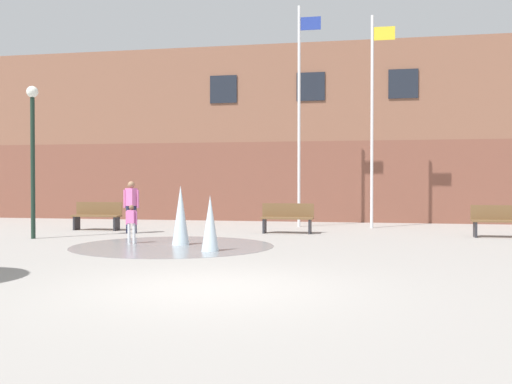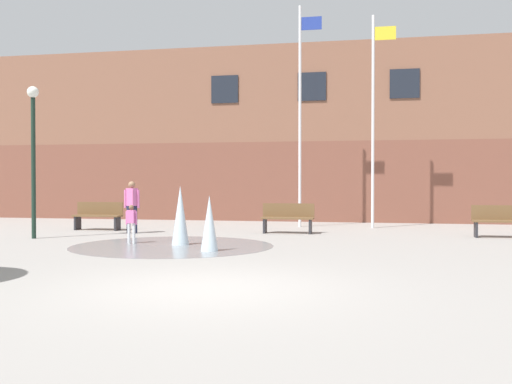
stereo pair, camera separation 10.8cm
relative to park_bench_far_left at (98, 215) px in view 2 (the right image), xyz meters
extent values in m
plane|color=gray|center=(6.41, -9.49, -0.48)|extent=(100.00, 100.00, 0.00)
cube|color=brown|center=(6.41, 8.22, 1.10)|extent=(36.00, 6.00, 3.15)
cube|color=brown|center=(6.41, 8.22, 4.60)|extent=(36.00, 6.00, 3.85)
cube|color=#1E232D|center=(2.91, 5.20, 4.79)|extent=(1.10, 0.06, 1.10)
cube|color=#1E232D|center=(6.41, 5.20, 4.79)|extent=(1.10, 0.06, 1.10)
cube|color=#1E232D|center=(9.91, 5.20, 4.79)|extent=(1.10, 0.06, 1.10)
cylinder|color=gray|center=(4.00, -4.07, -0.48)|extent=(4.98, 4.98, 0.01)
cone|color=silver|center=(5.20, -4.95, 0.16)|extent=(0.40, 0.40, 1.28)
cone|color=silver|center=(4.11, -3.80, 0.27)|extent=(0.44, 0.44, 1.49)
cube|color=#28282D|center=(-0.70, -0.06, -0.26)|extent=(0.06, 0.40, 0.44)
cube|color=#28282D|center=(0.70, -0.06, -0.26)|extent=(0.06, 0.40, 0.44)
cube|color=brown|center=(0.00, -0.06, -0.01)|extent=(1.60, 0.44, 0.05)
cube|color=brown|center=(0.00, 0.14, 0.22)|extent=(1.60, 0.04, 0.42)
cube|color=#28282D|center=(5.55, -0.03, -0.26)|extent=(0.06, 0.40, 0.44)
cube|color=#28282D|center=(6.95, -0.03, -0.26)|extent=(0.06, 0.40, 0.44)
cube|color=brown|center=(6.25, -0.03, -0.01)|extent=(1.60, 0.44, 0.05)
cube|color=brown|center=(6.25, 0.17, 0.22)|extent=(1.60, 0.04, 0.42)
cube|color=#28282D|center=(11.68, -0.19, -0.26)|extent=(0.06, 0.40, 0.44)
cube|color=brown|center=(12.38, -0.19, -0.01)|extent=(1.60, 0.44, 0.05)
cube|color=brown|center=(12.38, 0.01, 0.22)|extent=(1.60, 0.04, 0.42)
cylinder|color=#1E233D|center=(1.47, -0.95, -0.06)|extent=(0.12, 0.12, 0.84)
cylinder|color=#1E233D|center=(1.69, -0.95, -0.06)|extent=(0.12, 0.12, 0.84)
cube|color=pink|center=(1.58, -0.95, 0.63)|extent=(0.39, 0.34, 0.54)
sphere|color=#997051|center=(1.58, -0.95, 1.01)|extent=(0.21, 0.21, 0.21)
cylinder|color=pink|center=(1.37, -0.95, 0.58)|extent=(0.08, 0.08, 0.55)
cylinder|color=pink|center=(1.79, -0.95, 0.58)|extent=(0.08, 0.08, 0.55)
cylinder|color=silver|center=(2.70, -3.71, -0.22)|extent=(0.07, 0.07, 0.52)
cylinder|color=silver|center=(2.83, -3.71, -0.22)|extent=(0.07, 0.07, 0.52)
cube|color=pink|center=(2.76, -3.71, 0.21)|extent=(0.23, 0.16, 0.33)
sphere|color=brown|center=(2.76, -3.71, 0.44)|extent=(0.13, 0.13, 0.13)
cylinder|color=pink|center=(2.63, -3.71, 0.17)|extent=(0.05, 0.05, 0.34)
cylinder|color=pink|center=(2.89, -3.71, 0.17)|extent=(0.05, 0.05, 0.34)
cylinder|color=silver|center=(6.28, 2.63, 3.35)|extent=(0.10, 0.10, 7.67)
cube|color=#233893|center=(6.68, 2.63, 6.56)|extent=(0.70, 0.02, 0.45)
cylinder|color=silver|center=(8.77, 2.63, 3.12)|extent=(0.10, 0.10, 7.21)
cube|color=yellow|center=(9.17, 2.63, 6.10)|extent=(0.70, 0.02, 0.45)
cylinder|color=#192D23|center=(-0.42, -3.04, 1.47)|extent=(0.12, 0.12, 3.91)
sphere|color=white|center=(-0.42, -3.04, 3.59)|extent=(0.32, 0.32, 0.32)
camera|label=1|loc=(8.88, -18.08, 1.13)|focal=42.00mm
camera|label=2|loc=(8.98, -18.06, 1.13)|focal=42.00mm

